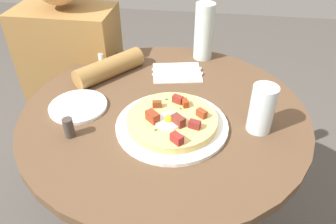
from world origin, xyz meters
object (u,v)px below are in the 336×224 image
(pepper_shaker, at_px, (69,128))
(bread_plate, at_px, (78,106))
(breakfast_pizza, at_px, (172,120))
(salt_shaker, at_px, (102,59))
(person_seated, at_px, (81,101))
(water_bottle, at_px, (204,32))
(dining_table, at_px, (165,152))
(knife, at_px, (177,69))
(water_glass, at_px, (262,109))
(pizza_plate, at_px, (172,125))
(fork, at_px, (177,74))

(pepper_shaker, bearing_deg, bread_plate, 101.72)
(breakfast_pizza, relative_size, salt_shaker, 5.16)
(person_seated, relative_size, water_bottle, 5.40)
(dining_table, bearing_deg, water_bottle, 75.40)
(person_seated, bearing_deg, breakfast_pizza, -41.97)
(person_seated, height_order, salt_shaker, person_seated)
(knife, relative_size, water_bottle, 0.86)
(dining_table, distance_m, salt_shaker, 0.42)
(knife, bearing_deg, salt_shaker, 167.73)
(person_seated, xyz_separation_m, water_glass, (0.71, -0.40, 0.32))
(dining_table, bearing_deg, salt_shaker, 137.98)
(person_seated, xyz_separation_m, pizza_plate, (0.47, -0.42, 0.26))
(salt_shaker, bearing_deg, person_seated, 149.48)
(pizza_plate, xyz_separation_m, pepper_shaker, (-0.27, -0.08, 0.02))
(pepper_shaker, bearing_deg, salt_shaker, 95.05)
(knife, bearing_deg, dining_table, -103.18)
(knife, distance_m, water_bottle, 0.18)
(water_glass, xyz_separation_m, water_bottle, (-0.18, 0.41, 0.04))
(breakfast_pizza, xyz_separation_m, fork, (-0.02, 0.29, -0.02))
(person_seated, height_order, pepper_shaker, person_seated)
(water_bottle, bearing_deg, bread_plate, -132.31)
(fork, bearing_deg, dining_table, -105.48)
(salt_shaker, distance_m, pepper_shaker, 0.41)
(person_seated, xyz_separation_m, breakfast_pizza, (0.47, -0.43, 0.28))
(pizza_plate, distance_m, bread_plate, 0.30)
(knife, distance_m, water_glass, 0.40)
(pizza_plate, relative_size, fork, 1.76)
(breakfast_pizza, distance_m, pepper_shaker, 0.28)
(breakfast_pizza, bearing_deg, knife, 94.77)
(breakfast_pizza, xyz_separation_m, salt_shaker, (-0.31, 0.33, -0.00))
(dining_table, height_order, knife, knife)
(knife, relative_size, salt_shaker, 3.65)
(bread_plate, bearing_deg, dining_table, 6.89)
(bread_plate, height_order, water_bottle, water_bottle)
(bread_plate, xyz_separation_m, pepper_shaker, (0.03, -0.13, 0.02))
(breakfast_pizza, xyz_separation_m, knife, (-0.03, 0.32, -0.02))
(pizza_plate, xyz_separation_m, water_bottle, (0.06, 0.44, 0.10))
(water_glass, bearing_deg, knife, 132.16)
(pepper_shaker, bearing_deg, water_bottle, 57.64)
(pizza_plate, xyz_separation_m, salt_shaker, (-0.31, 0.33, 0.02))
(pizza_plate, relative_size, breakfast_pizza, 1.25)
(dining_table, relative_size, water_bottle, 4.13)
(bread_plate, relative_size, water_glass, 1.27)
(pizza_plate, distance_m, salt_shaker, 0.45)
(dining_table, height_order, water_bottle, water_bottle)
(dining_table, bearing_deg, water_glass, -11.35)
(dining_table, height_order, person_seated, person_seated)
(water_bottle, bearing_deg, pepper_shaker, -122.36)
(dining_table, height_order, pizza_plate, pizza_plate)
(fork, bearing_deg, water_bottle, 51.76)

